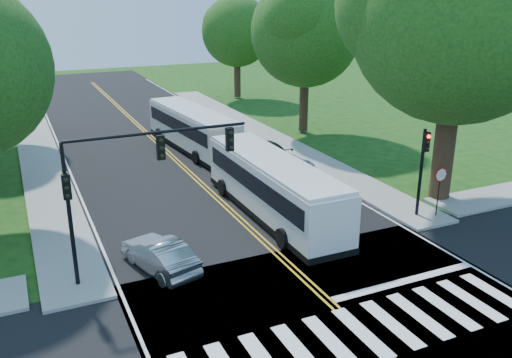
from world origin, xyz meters
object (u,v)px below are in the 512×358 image
hatchback (160,255)px  signal_ne (423,161)px  bus_follow (192,128)px  signal_nw (131,171)px  suv (277,163)px  bus_lead (273,186)px  dark_sedan (264,151)px

hatchback → signal_ne: bearing=164.0°
bus_follow → signal_nw: bearing=59.9°
signal_nw → bus_follow: signal_nw is taller
bus_follow → signal_ne: bearing=105.7°
hatchback → suv: 13.56m
bus_follow → hatchback: (-6.87, -16.53, -0.85)m
signal_nw → suv: bearing=40.5°
signal_nw → hatchback: bearing=4.2°
bus_lead → suv: bearing=-118.8°
signal_nw → signal_ne: signal_nw is taller
signal_ne → hatchback: size_ratio=1.07×
signal_ne → bus_lead: signal_ne is taller
signal_ne → dark_sedan: (-2.85, 11.89, -2.27)m
bus_lead → bus_follow: (0.19, 13.34, -0.04)m
dark_sedan → bus_lead: bearing=63.8°
hatchback → dark_sedan: 15.71m
signal_ne → hatchback: (-13.17, 0.05, -2.27)m
bus_lead → hatchback: 7.46m
signal_ne → hatchback: 13.36m
bus_lead → bus_follow: bus_lead is taller
bus_lead → dark_sedan: size_ratio=2.44×
bus_lead → bus_follow: size_ratio=1.01×
bus_lead → bus_follow: bearing=-91.0°
signal_ne → bus_lead: size_ratio=0.38×
signal_nw → suv: size_ratio=1.52×
bus_follow → bus_lead: bearing=84.1°
bus_follow → dark_sedan: (3.45, -4.69, -0.85)m
bus_lead → dark_sedan: bearing=-113.0°
hatchback → dark_sedan: (10.32, 11.84, 0.00)m
dark_sedan → suv: bearing=79.1°
signal_ne → hatchback: bearing=179.8°
bus_lead → suv: size_ratio=2.45×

